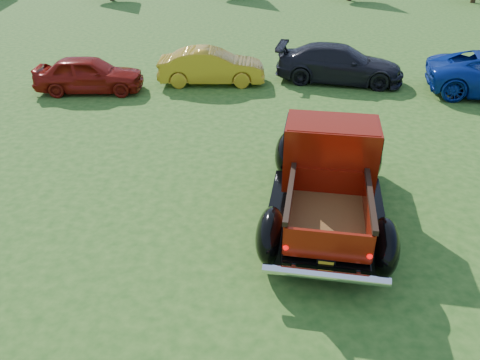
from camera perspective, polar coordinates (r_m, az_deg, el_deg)
The scene contains 5 objects.
ground at distance 9.88m, azimuth 2.89°, elevation -5.83°, with size 120.00×120.00×0.00m, color #245016.
pickup_truck at distance 10.34m, azimuth 10.76°, elevation 1.57°, with size 3.02×5.59×2.00m.
show_car_red at distance 18.29m, azimuth -17.90°, elevation 12.19°, with size 1.55×3.86×1.32m, color maroon.
show_car_yellow at distance 18.41m, azimuth -3.49°, elevation 13.66°, with size 1.40×4.02×1.33m, color gold.
show_car_grey at distance 18.97m, azimuth 12.02°, elevation 13.70°, with size 1.97×4.85×1.41m, color black.
Camera 1 is at (-0.01, -8.04, 5.74)m, focal length 35.00 mm.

